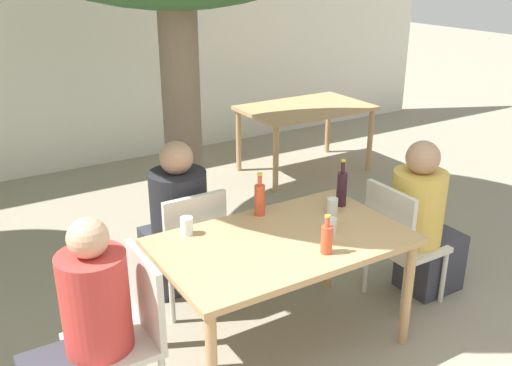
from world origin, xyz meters
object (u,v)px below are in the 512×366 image
object	(u,v)px
patio_chair_1	(399,238)
patio_chair_2	(189,244)
soda_bottle_2	(327,238)
dining_table_back	(305,114)
patio_chair_0	(128,327)
person_seated_1	(423,226)
person_seated_0	(82,339)
dining_table_front	(282,251)
person_seated_2	(175,226)
drinking_glass_2	(330,225)
soda_bottle_1	(260,199)
drinking_glass_1	(187,226)
wine_bottle_0	(342,188)
drinking_glass_0	(332,206)

from	to	relation	value
patio_chair_1	patio_chair_2	world-z (taller)	same
soda_bottle_2	dining_table_back	bearing A→B (deg)	55.91
patio_chair_0	patio_chair_2	xyz separation A→B (m)	(0.68, 0.68, 0.00)
person_seated_1	dining_table_back	bearing A→B (deg)	-17.65
patio_chair_0	person_seated_0	bearing A→B (deg)	-90.00
patio_chair_1	dining_table_front	bearing A→B (deg)	90.00
patio_chair_0	patio_chair_1	size ratio (longest dim) A/B	1.00
person_seated_2	drinking_glass_2	bearing A→B (deg)	121.26
patio_chair_1	patio_chair_2	distance (m)	1.44
patio_chair_1	person_seated_0	distance (m)	2.18
person_seated_1	soda_bottle_2	world-z (taller)	person_seated_1
patio_chair_2	soda_bottle_1	distance (m)	0.61
soda_bottle_2	soda_bottle_1	bearing A→B (deg)	94.61
dining_table_back	soda_bottle_2	bearing A→B (deg)	-124.09
drinking_glass_1	wine_bottle_0	bearing A→B (deg)	-7.89
dining_table_back	person_seated_2	bearing A→B (deg)	-144.82
person_seated_0	soda_bottle_2	size ratio (longest dim) A/B	5.01
dining_table_front	drinking_glass_0	size ratio (longest dim) A/B	14.45
patio_chair_0	wine_bottle_0	bearing A→B (deg)	97.18
person_seated_2	wine_bottle_0	bearing A→B (deg)	141.67
patio_chair_2	soda_bottle_1	size ratio (longest dim) A/B	3.10
patio_chair_0	drinking_glass_2	distance (m)	1.31
patio_chair_1	soda_bottle_2	world-z (taller)	soda_bottle_2
drinking_glass_0	drinking_glass_1	xyz separation A→B (m)	(-0.93, 0.21, 0.00)
patio_chair_0	person_seated_2	world-z (taller)	person_seated_2
dining_table_front	patio_chair_2	bearing A→B (deg)	113.53
patio_chair_0	patio_chair_1	distance (m)	1.94
wine_bottle_0	soda_bottle_2	distance (m)	0.68
patio_chair_0	soda_bottle_1	xyz separation A→B (m)	(1.03, 0.35, 0.37)
patio_chair_2	patio_chair_1	bearing A→B (deg)	151.81
patio_chair_1	soda_bottle_2	bearing A→B (deg)	107.55
patio_chair_0	drinking_glass_1	xyz separation A→B (m)	(0.52, 0.34, 0.31)
person_seated_0	person_seated_1	distance (m)	2.41
patio_chair_2	person_seated_2	bearing A→B (deg)	-90.00
drinking_glass_0	patio_chair_0	bearing A→B (deg)	-174.83
patio_chair_1	drinking_glass_2	xyz separation A→B (m)	(-0.67, -0.07, 0.30)
patio_chair_2	person_seated_1	world-z (taller)	person_seated_1
dining_table_front	patio_chair_0	xyz separation A→B (m)	(-0.97, 0.00, -0.18)
patio_chair_0	soda_bottle_1	world-z (taller)	soda_bottle_1
dining_table_front	person_seated_2	world-z (taller)	person_seated_2
person_seated_0	drinking_glass_2	size ratio (longest dim) A/B	13.73
soda_bottle_2	drinking_glass_1	world-z (taller)	soda_bottle_2
person_seated_2	drinking_glass_2	distance (m)	1.17
patio_chair_0	drinking_glass_0	world-z (taller)	patio_chair_0
drinking_glass_1	soda_bottle_2	bearing A→B (deg)	-47.42
wine_bottle_0	soda_bottle_2	bearing A→B (deg)	-136.20
patio_chair_0	soda_bottle_2	size ratio (longest dim) A/B	3.83
patio_chair_1	soda_bottle_1	bearing A→B (deg)	68.82
dining_table_front	soda_bottle_2	distance (m)	0.34
patio_chair_0	soda_bottle_1	bearing A→B (deg)	108.90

